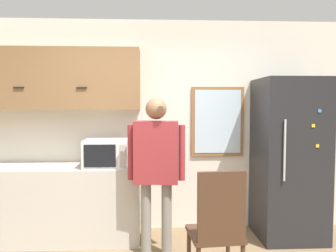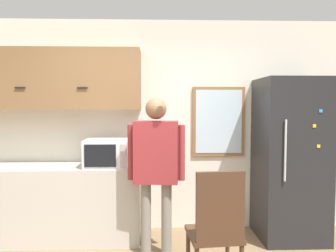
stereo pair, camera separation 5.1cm
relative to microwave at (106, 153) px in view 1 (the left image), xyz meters
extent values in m
cube|color=silver|center=(0.53, 0.42, 0.30)|extent=(6.00, 0.06, 2.70)
cube|color=#BCB7AD|center=(-0.64, 0.08, -0.61)|extent=(2.05, 0.63, 0.89)
cube|color=olive|center=(-0.64, 0.22, 0.88)|extent=(2.05, 0.35, 0.74)
cube|color=black|center=(-1.00, 0.03, 0.77)|extent=(0.12, 0.01, 0.01)
cube|color=black|center=(-0.28, 0.03, 0.77)|extent=(0.12, 0.01, 0.01)
cube|color=white|center=(0.00, 0.00, 0.00)|extent=(0.50, 0.40, 0.32)
cube|color=black|center=(-0.04, -0.20, 0.00)|extent=(0.35, 0.01, 0.25)
cube|color=#B2B2B2|center=(0.21, -0.20, 0.00)|extent=(0.07, 0.01, 0.26)
cylinder|color=gray|center=(0.47, -0.39, -0.66)|extent=(0.11, 0.11, 0.79)
cylinder|color=gray|center=(0.69, -0.41, -0.66)|extent=(0.11, 0.11, 0.79)
cube|color=maroon|center=(0.58, -0.40, 0.07)|extent=(0.48, 0.27, 0.65)
sphere|color=#8C6647|center=(0.58, -0.40, 0.52)|extent=(0.22, 0.22, 0.22)
cylinder|color=maroon|center=(0.31, -0.37, 0.06)|extent=(0.07, 0.07, 0.59)
cylinder|color=maroon|center=(0.85, -0.43, 0.06)|extent=(0.07, 0.07, 0.59)
cube|color=#232326|center=(2.19, 0.03, -0.09)|extent=(0.75, 0.71, 1.93)
cylinder|color=silver|center=(1.98, -0.35, 0.07)|extent=(0.02, 0.02, 0.68)
cube|color=#338CDB|center=(2.37, -0.33, 0.50)|extent=(0.04, 0.01, 0.04)
cube|color=yellow|center=(2.31, -0.33, 0.34)|extent=(0.04, 0.01, 0.04)
cube|color=yellow|center=(2.36, -0.33, 0.11)|extent=(0.04, 0.01, 0.04)
cube|color=#472D1E|center=(1.09, -0.99, -0.59)|extent=(0.49, 0.49, 0.04)
cylinder|color=#472D1E|center=(1.27, -0.78, -0.83)|extent=(0.04, 0.04, 0.44)
cylinder|color=#472D1E|center=(0.88, -0.82, -0.83)|extent=(0.04, 0.04, 0.44)
cube|color=#472D1E|center=(1.11, -1.20, -0.28)|extent=(0.41, 0.08, 0.59)
cube|color=olive|center=(1.39, 0.38, 0.35)|extent=(0.68, 0.04, 0.90)
cube|color=silver|center=(1.39, 0.36, 0.35)|extent=(0.60, 0.01, 0.82)
camera|label=1|loc=(0.54, -3.83, 0.56)|focal=35.00mm
camera|label=2|loc=(0.59, -3.84, 0.56)|focal=35.00mm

